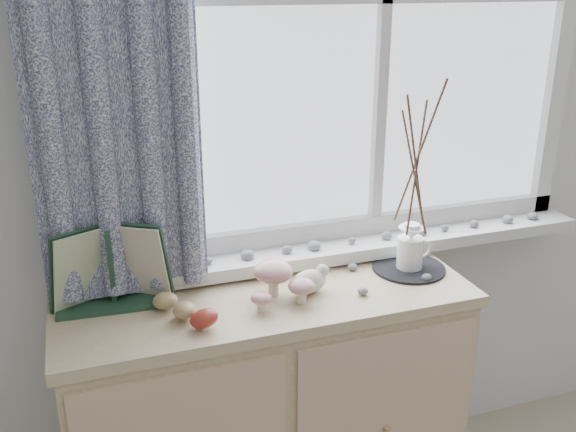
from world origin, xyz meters
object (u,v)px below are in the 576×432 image
object	(u,v)px
botanical_book	(112,270)
twig_pitcher	(417,161)
sideboard	(268,416)
toadstool_cluster	(278,279)

from	to	relation	value
botanical_book	twig_pitcher	bearing A→B (deg)	2.23
sideboard	botanical_book	distance (m)	0.69
botanical_book	twig_pitcher	xyz separation A→B (m)	(0.89, -0.02, 0.23)
sideboard	toadstool_cluster	distance (m)	0.49
toadstool_cluster	twig_pitcher	size ratio (longest dim) A/B	0.31
botanical_book	toadstool_cluster	xyz separation A→B (m)	(0.44, -0.07, -0.06)
sideboard	botanical_book	xyz separation A→B (m)	(-0.42, 0.04, 0.55)
botanical_book	toadstool_cluster	world-z (taller)	botanical_book
twig_pitcher	sideboard	bearing A→B (deg)	-174.38
sideboard	twig_pitcher	bearing A→B (deg)	1.81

